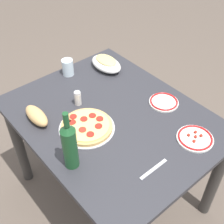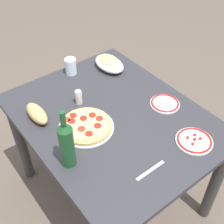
{
  "view_description": "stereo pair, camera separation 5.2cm",
  "coord_description": "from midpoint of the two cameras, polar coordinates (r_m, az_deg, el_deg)",
  "views": [
    {
      "loc": [
        0.93,
        -0.79,
        1.89
      ],
      "look_at": [
        0.0,
        0.0,
        0.79
      ],
      "focal_mm": 48.14,
      "sensor_mm": 36.0,
      "label": 1
    },
    {
      "loc": [
        0.96,
        -0.75,
        1.89
      ],
      "look_at": [
        0.0,
        0.0,
        0.79
      ],
      "focal_mm": 48.14,
      "sensor_mm": 36.0,
      "label": 2
    }
  ],
  "objects": [
    {
      "name": "fork_right",
      "position": [
        1.43,
        6.85,
        -10.75
      ],
      "size": [
        0.02,
        0.17,
        0.0
      ],
      "primitive_type": "cube",
      "rotation": [
        0.0,
        0.0,
        4.72
      ],
      "color": "#B7B7BC",
      "rests_on": "dining_table"
    },
    {
      "name": "side_plate_near",
      "position": [
        1.59,
        14.59,
        -4.82
      ],
      "size": [
        0.19,
        0.19,
        0.02
      ],
      "color": "white",
      "rests_on": "dining_table"
    },
    {
      "name": "baked_pasta_dish",
      "position": [
        2.01,
        -1.87,
        9.26
      ],
      "size": [
        0.24,
        0.15,
        0.08
      ],
      "color": "white",
      "rests_on": "dining_table"
    },
    {
      "name": "ground_plane",
      "position": [
        2.25,
        -0.69,
        -14.96
      ],
      "size": [
        8.0,
        8.0,
        0.0
      ],
      "primitive_type": "plane",
      "color": "brown",
      "rests_on": "ground"
    },
    {
      "name": "wine_bottle",
      "position": [
        1.36,
        -9.15,
        -6.26
      ],
      "size": [
        0.07,
        0.07,
        0.33
      ],
      "color": "#194723",
      "rests_on": "dining_table"
    },
    {
      "name": "bread_loaf",
      "position": [
        1.67,
        -15.02,
        -0.7
      ],
      "size": [
        0.19,
        0.08,
        0.07
      ],
      "primitive_type": "ellipsoid",
      "color": "tan",
      "rests_on": "dining_table"
    },
    {
      "name": "spice_shaker",
      "position": [
        1.73,
        -7.39,
        2.61
      ],
      "size": [
        0.04,
        0.04,
        0.09
      ],
      "color": "silver",
      "rests_on": "dining_table"
    },
    {
      "name": "side_plate_far",
      "position": [
        1.76,
        8.97,
        1.89
      ],
      "size": [
        0.17,
        0.17,
        0.02
      ],
      "color": "white",
      "rests_on": "dining_table"
    },
    {
      "name": "pepperoni_pizza",
      "position": [
        1.59,
        -5.76,
        -2.78
      ],
      "size": [
        0.3,
        0.3,
        0.03
      ],
      "color": "#B7B7BC",
      "rests_on": "dining_table"
    },
    {
      "name": "dining_table",
      "position": [
        1.76,
        -0.85,
        -3.94
      ],
      "size": [
        1.15,
        0.91,
        0.76
      ],
      "color": "#2D2D33",
      "rests_on": "ground"
    },
    {
      "name": "water_glass",
      "position": [
        1.97,
        -9.15,
        8.38
      ],
      "size": [
        0.07,
        0.07,
        0.11
      ],
      "primitive_type": "cylinder",
      "color": "silver",
      "rests_on": "dining_table"
    }
  ]
}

